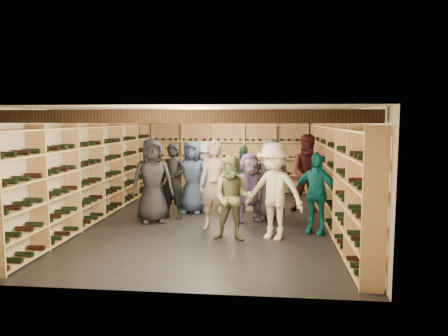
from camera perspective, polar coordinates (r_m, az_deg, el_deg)
ground at (r=9.65m, az=-1.57°, el=-6.93°), size 8.00×8.00×0.00m
walls at (r=9.44m, az=-1.59°, el=0.17°), size 5.52×8.02×2.40m
ceiling at (r=9.39m, az=-1.62°, el=7.47°), size 5.50×8.00×0.01m
ceiling_joists at (r=9.39m, az=-1.61°, el=6.62°), size 5.40×7.12×0.18m
wine_rack_left at (r=10.13m, az=-16.16°, el=-0.37°), size 0.32×7.50×2.15m
wine_rack_right at (r=9.47m, az=14.02°, el=-0.76°), size 0.32×7.50×2.15m
wine_rack_back at (r=13.24m, az=0.62°, el=1.42°), size 4.70×0.30×2.15m
crate_stack_left at (r=10.91m, az=-2.83°, el=-4.00°), size 0.55×0.42×0.51m
crate_stack_right at (r=10.96m, az=-1.11°, el=-4.40°), size 0.52×0.36×0.34m
crate_loose at (r=10.83m, az=3.63°, el=-5.01°), size 0.52×0.36×0.17m
person_0 at (r=9.50m, az=-9.33°, el=-1.64°), size 1.04×0.86×1.82m
person_1 at (r=9.83m, az=-6.66°, el=-1.71°), size 0.70×0.55×1.69m
person_2 at (r=8.01m, az=1.12°, el=-3.98°), size 0.78×0.62×1.56m
person_3 at (r=8.12m, az=6.56°, el=-3.03°), size 1.33×1.08×1.80m
person_4 at (r=8.66m, az=11.88°, el=-3.30°), size 1.00×0.71×1.57m
person_6 at (r=10.34m, az=-4.16°, el=-1.17°), size 0.92×0.68×1.73m
person_7 at (r=8.80m, az=-1.25°, el=-2.24°), size 0.72×0.53×1.80m
person_8 at (r=10.64m, az=11.02°, el=-0.69°), size 0.95×0.76×1.87m
person_9 at (r=10.81m, az=-2.61°, el=-0.99°), size 1.21×0.89×1.67m
person_10 at (r=10.72m, az=2.46°, el=-1.27°), size 0.99×0.58×1.59m
person_11 at (r=9.47m, az=3.36°, el=-2.57°), size 1.45×0.96×1.50m
person_12 at (r=9.74m, az=6.14°, el=-1.42°), size 0.91×0.62×1.81m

